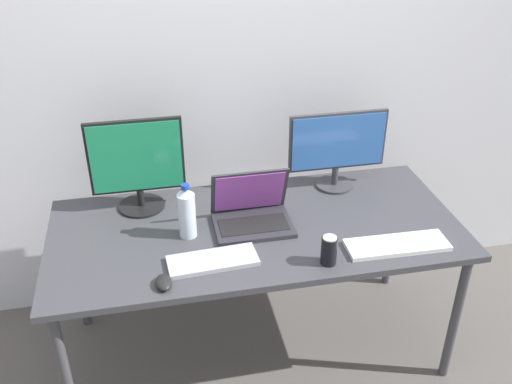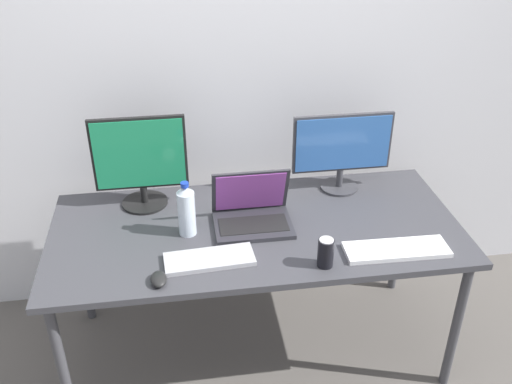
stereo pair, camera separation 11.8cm
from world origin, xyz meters
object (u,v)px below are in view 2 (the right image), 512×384
Objects in this scene: water_bottle at (186,211)px; soda_can_near_keyboard at (326,253)px; monitor_left at (140,161)px; monitor_center at (342,149)px; keyboard_aux at (209,259)px; mouse_by_keyboard at (159,279)px; laptop_silver at (252,212)px; work_desk at (256,237)px; keyboard_main at (396,250)px.

water_bottle is 2.03× the size of soda_can_near_keyboard.
monitor_left is 0.96m from monitor_center.
water_bottle is at bearing -159.37° from monitor_center.
keyboard_aux is 3.65× the size of mouse_by_keyboard.
monitor_center reaches higher than soda_can_near_keyboard.
water_bottle is at bearing -172.00° from laptop_silver.
soda_can_near_keyboard is (0.73, -0.59, -0.17)m from monitor_left.
monitor_center reaches higher than work_desk.
monitor_center reaches higher than laptop_silver.
monitor_center is at bearing 31.04° from mouse_by_keyboard.
work_desk is 0.62m from keyboard_main.
keyboard_aux is at bearing 177.84° from keyboard_main.
monitor_left is at bearing 114.96° from keyboard_aux.
monitor_left is at bearing 153.72° from laptop_silver.
monitor_left is 1.20m from keyboard_main.
laptop_silver is 0.43m from soda_can_near_keyboard.
monitor_left is at bearing 124.55° from water_bottle.
monitor_center is 0.56m from laptop_silver.
work_desk is 14.53× the size of soda_can_near_keyboard.
mouse_by_keyboard is at bearing -175.23° from keyboard_main.
keyboard_aux is at bearing -70.31° from water_bottle.
monitor_left is at bearing 154.05° from keyboard_main.
laptop_silver is 2.74× the size of soda_can_near_keyboard.
work_desk is 3.78× the size of monitor_center.
keyboard_aux is 0.25m from water_bottle.
keyboard_aux is 1.44× the size of water_bottle.
soda_can_near_keyboard reaches higher than work_desk.
water_bottle reaches higher than work_desk.
monitor_center is 3.84× the size of soda_can_near_keyboard.
laptop_silver is (0.48, -0.24, -0.17)m from monitor_left.
keyboard_aux is at bearing 24.07° from mouse_by_keyboard.
keyboard_main is (1.05, -0.55, -0.22)m from monitor_left.
keyboard_aux is at bearing 168.30° from soda_can_near_keyboard.
laptop_silver is 3.44× the size of mouse_by_keyboard.
monitor_center is at bearing 20.63° from water_bottle.
monitor_left is at bearing 151.18° from work_desk.
laptop_silver reaches higher than soda_can_near_keyboard.
monitor_left is at bearing 92.76° from mouse_by_keyboard.
monitor_center is at bearing 27.49° from laptop_silver.
monitor_left is 1.28× the size of laptop_silver.
work_desk is at bearing -148.59° from monitor_center.
work_desk is 0.61m from monitor_center.
keyboard_main is 3.48× the size of soda_can_near_keyboard.
laptop_silver is at bearing 153.09° from keyboard_main.
work_desk is at bearing -28.82° from monitor_left.
soda_can_near_keyboard is at bearing -53.61° from work_desk.
monitor_left reaches higher than water_bottle.
keyboard_aux is at bearing -135.41° from work_desk.
monitor_center reaches higher than keyboard_main.
keyboard_aux is 0.23m from mouse_by_keyboard.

